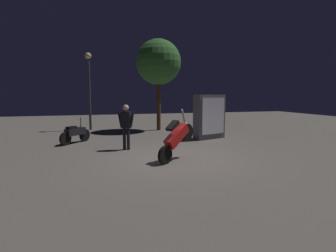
% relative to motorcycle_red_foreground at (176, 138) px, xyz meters
% --- Properties ---
extents(ground_plane, '(40.00, 40.00, 0.00)m').
position_rel_motorcycle_red_foreground_xyz_m(ground_plane, '(0.05, 0.32, -0.74)').
color(ground_plane, '#605951').
extents(motorcycle_red_foreground, '(1.44, 1.00, 1.63)m').
position_rel_motorcycle_red_foreground_xyz_m(motorcycle_red_foreground, '(0.00, 0.00, 0.00)').
color(motorcycle_red_foreground, black).
rests_on(motorcycle_red_foreground, ground_plane).
extents(motorcycle_black_parked_left, '(1.18, 1.30, 1.11)m').
position_rel_motorcycle_red_foreground_xyz_m(motorcycle_black_parked_left, '(-3.31, 4.07, -0.31)').
color(motorcycle_black_parked_left, black).
rests_on(motorcycle_black_parked_left, ground_plane).
extents(person_rider_beside, '(0.64, 0.38, 1.72)m').
position_rel_motorcycle_red_foreground_xyz_m(person_rider_beside, '(-1.33, 2.14, 0.29)').
color(person_rider_beside, black).
rests_on(person_rider_beside, ground_plane).
extents(streetlamp_near, '(0.36, 0.36, 4.51)m').
position_rel_motorcycle_red_foreground_xyz_m(streetlamp_near, '(-2.72, 8.40, 2.16)').
color(streetlamp_near, '#38383D').
rests_on(streetlamp_near, ground_plane).
extents(tree_left_bg, '(2.61, 2.61, 5.28)m').
position_rel_motorcycle_red_foreground_xyz_m(tree_left_bg, '(1.19, 7.27, 3.21)').
color(tree_left_bg, '#4C331E').
rests_on(tree_left_bg, ground_plane).
extents(kiosk_billboard, '(1.68, 0.96, 2.10)m').
position_rel_motorcycle_red_foreground_xyz_m(kiosk_billboard, '(2.80, 3.62, 0.31)').
color(kiosk_billboard, '#595960').
rests_on(kiosk_billboard, ground_plane).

